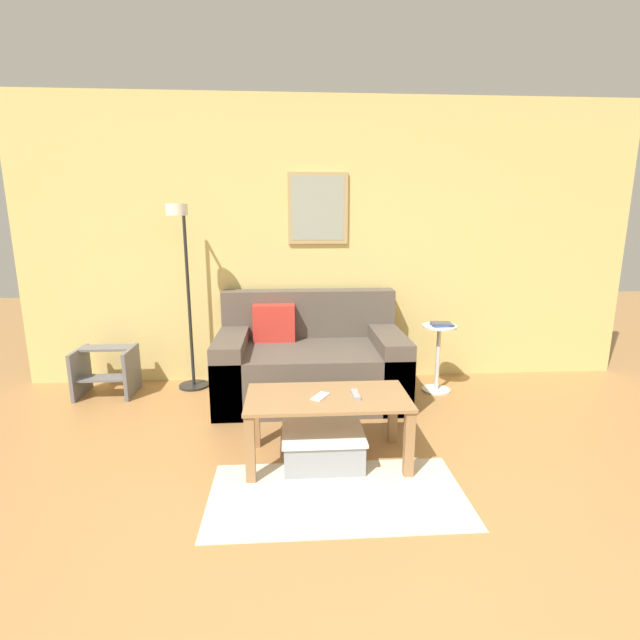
% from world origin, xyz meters
% --- Properties ---
extents(wall_back, '(5.60, 0.09, 2.55)m').
position_xyz_m(wall_back, '(-0.00, 3.10, 1.28)').
color(wall_back, '#DDC472').
rests_on(wall_back, ground_plane).
extents(area_rug, '(1.42, 0.72, 0.01)m').
position_xyz_m(area_rug, '(-0.14, 1.11, 0.00)').
color(area_rug, beige).
rests_on(area_rug, ground_plane).
extents(couch, '(1.54, 0.95, 0.87)m').
position_xyz_m(couch, '(-0.23, 2.60, 0.30)').
color(couch, brown).
rests_on(couch, ground_plane).
extents(coffee_table, '(1.00, 0.51, 0.43)m').
position_xyz_m(coffee_table, '(-0.17, 1.50, 0.35)').
color(coffee_table, '#997047').
rests_on(coffee_table, ground_plane).
extents(storage_bin, '(0.51, 0.42, 0.21)m').
position_xyz_m(storage_bin, '(-0.20, 1.48, 0.11)').
color(storage_bin, gray).
rests_on(storage_bin, ground_plane).
extents(floor_lamp, '(0.27, 0.45, 1.61)m').
position_xyz_m(floor_lamp, '(-1.27, 2.77, 0.99)').
color(floor_lamp, black).
rests_on(floor_lamp, ground_plane).
extents(side_table, '(0.30, 0.30, 0.60)m').
position_xyz_m(side_table, '(0.90, 2.64, 0.35)').
color(side_table, silver).
rests_on(side_table, ground_plane).
extents(book_stack, '(0.19, 0.15, 0.03)m').
position_xyz_m(book_stack, '(0.91, 2.63, 0.61)').
color(book_stack, '#335199').
rests_on(book_stack, side_table).
extents(remote_control, '(0.04, 0.15, 0.02)m').
position_xyz_m(remote_control, '(0.01, 1.49, 0.44)').
color(remote_control, '#99999E').
rests_on(remote_control, coffee_table).
extents(cell_phone, '(0.13, 0.15, 0.01)m').
position_xyz_m(cell_phone, '(-0.21, 1.48, 0.44)').
color(cell_phone, silver).
rests_on(cell_phone, coffee_table).
extents(step_stool, '(0.47, 0.38, 0.41)m').
position_xyz_m(step_stool, '(-1.98, 2.74, 0.22)').
color(step_stool, slate).
rests_on(step_stool, ground_plane).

